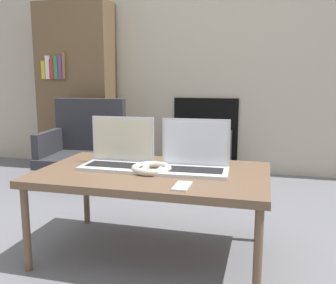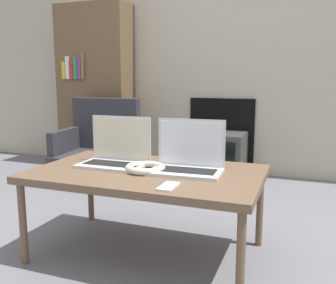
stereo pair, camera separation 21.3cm
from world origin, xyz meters
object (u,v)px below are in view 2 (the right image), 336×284
object	(u,v)px
laptop_left	(116,154)
phone	(168,186)
armchair	(100,141)
tv	(216,155)
headphones	(146,168)
laptop_right	(188,159)

from	to	relation	value
laptop_left	phone	bearing A→B (deg)	-35.47
phone	armchair	xyz separation A→B (m)	(-1.19, 1.44, -0.10)
laptop_left	tv	world-z (taller)	laptop_left
tv	armchair	xyz separation A→B (m)	(-0.96, -0.40, 0.14)
phone	armchair	size ratio (longest dim) A/B	0.19
tv	armchair	size ratio (longest dim) A/B	0.72
laptop_left	headphones	bearing A→B (deg)	-19.22
laptop_right	phone	xyz separation A→B (m)	(0.01, -0.29, -0.06)
laptop_right	phone	bearing A→B (deg)	-91.72
headphones	tv	world-z (taller)	headphones
tv	laptop_left	bearing A→B (deg)	-96.44
laptop_right	armchair	bearing A→B (deg)	132.98
laptop_right	tv	bearing A→B (deg)	95.38
laptop_left	tv	size ratio (longest dim) A/B	0.67
laptop_left	laptop_right	world-z (taller)	same
laptop_left	phone	distance (m)	0.50
phone	armchair	world-z (taller)	armchair
laptop_right	armchair	world-z (taller)	armchair
phone	tv	xyz separation A→B (m)	(-0.23, 1.85, -0.24)
laptop_left	headphones	xyz separation A→B (m)	(0.20, -0.07, -0.04)
laptop_right	headphones	distance (m)	0.21
tv	laptop_right	bearing A→B (deg)	-81.88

